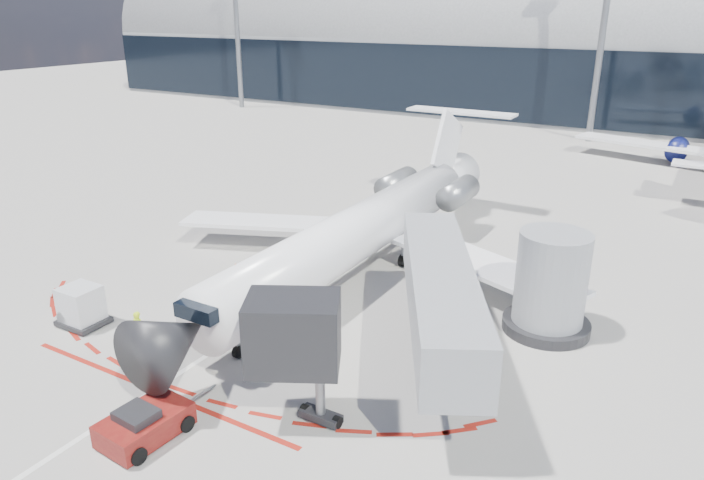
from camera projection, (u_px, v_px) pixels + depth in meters
The scene contains 13 objects.
ground at pixel (315, 285), 33.99m from camera, with size 260.00×260.00×0.00m, color gray.
apron_centerline at pixel (335, 272), 35.60m from camera, with size 0.25×40.00×0.01m, color silver.
apron_stop_bar at pixel (154, 390), 24.69m from camera, with size 14.00×0.25×0.01m, color maroon.
terminal_building at pixel (583, 52), 83.53m from camera, with size 150.00×24.15×24.00m.
jet_bridge at pixel (471, 295), 25.86m from camera, with size 10.03×15.20×4.90m.
light_mast_west at pixel (237, 19), 89.73m from camera, with size 0.70×0.70×25.00m, color gray.
light_mast_centre at pixel (604, 23), 66.05m from camera, with size 0.70×0.70×25.00m, color gray.
regional_jet at pixel (366, 227), 35.18m from camera, with size 25.07×30.92×7.74m.
pushback_tug at pixel (145, 424), 21.80m from camera, with size 2.24×4.86×1.25m.
ramp_worker at pixel (139, 329), 27.61m from camera, with size 0.62×0.41×1.70m, color #D7FF1A.
uld_container at pixel (81, 307), 29.42m from camera, with size 2.07×1.77×1.94m.
safety_cone_left at pixel (236, 267), 35.62m from camera, with size 0.37×0.37×0.52m, color #F34805.
safety_cone_right at pixel (134, 404), 23.38m from camera, with size 0.36×0.36×0.49m, color #F34805.
Camera 1 is at (17.38, -25.73, 14.18)m, focal length 32.00 mm.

